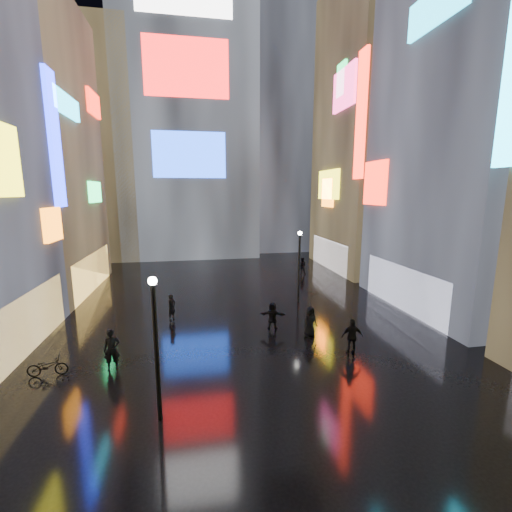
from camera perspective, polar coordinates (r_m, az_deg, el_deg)
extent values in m
plane|color=black|center=(24.72, -3.36, -8.07)|extent=(140.00, 140.00, 0.00)
cube|color=#FFC659|center=(20.20, -34.52, -9.82)|extent=(0.20, 10.00, 3.00)
cube|color=orange|center=(23.11, -30.83, 4.54)|extent=(0.25, 2.24, 1.94)
cube|color=#1325F4|center=(24.82, -30.57, 16.35)|extent=(0.25, 1.40, 8.00)
cube|color=black|center=(32.26, -35.70, 14.17)|extent=(10.00, 12.00, 22.00)
cube|color=#FFC659|center=(31.09, -25.62, -2.36)|extent=(0.20, 10.00, 3.00)
cube|color=#18DB5D|center=(32.11, -25.26, 9.61)|extent=(0.25, 3.00, 1.71)
cube|color=#18B9E8|center=(27.69, -29.15, 21.20)|extent=(0.25, 4.84, 1.37)
cube|color=red|center=(34.74, -25.46, 21.93)|extent=(0.25, 3.32, 1.94)
cube|color=black|center=(28.53, 34.49, 23.25)|extent=(10.00, 12.00, 30.00)
cube|color=white|center=(25.38, 23.35, -4.91)|extent=(0.20, 9.00, 3.00)
cube|color=#18B9E8|center=(25.46, 27.94, 32.96)|extent=(0.25, 4.80, 2.02)
cube|color=red|center=(27.95, 19.26, 11.40)|extent=(0.25, 2.99, 3.26)
cube|color=red|center=(31.09, 17.13, 21.45)|extent=(0.25, 1.40, 10.00)
cube|color=black|center=(38.69, 20.00, 19.04)|extent=(10.00, 12.00, 28.00)
cube|color=white|center=(36.61, 12.12, 0.27)|extent=(0.20, 9.00, 3.00)
cube|color=yellow|center=(36.26, 12.00, 11.55)|extent=(0.25, 4.92, 2.91)
cube|color=#F4307D|center=(34.87, 14.51, 25.42)|extent=(0.25, 4.36, 3.46)
cube|color=orange|center=(36.36, 11.88, 10.27)|extent=(0.25, 2.63, 2.87)
cube|color=#18DB5D|center=(35.72, 14.07, 26.60)|extent=(0.25, 1.69, 2.90)
cube|color=black|center=(49.05, -11.36, 25.88)|extent=(16.00, 14.00, 42.00)
cube|color=#FF1414|center=(42.25, -11.52, 28.45)|extent=(9.00, 0.20, 6.00)
cube|color=#194CFF|center=(40.37, -11.04, 16.22)|extent=(8.00, 0.20, 5.00)
cube|color=black|center=(51.46, 3.28, 20.75)|extent=(12.00, 12.00, 34.00)
cube|color=black|center=(46.91, -25.12, 15.86)|extent=(10.00, 10.00, 26.00)
cylinder|color=black|center=(12.54, -16.23, -15.36)|extent=(0.16, 0.16, 5.00)
sphere|color=white|center=(11.67, -16.88, -4.00)|extent=(0.30, 0.30, 0.30)
cylinder|color=black|center=(24.86, 7.20, -2.05)|extent=(0.16, 0.16, 5.00)
sphere|color=white|center=(24.43, 7.34, 3.80)|extent=(0.30, 0.30, 0.30)
imported|color=black|center=(17.96, 15.73, -12.79)|extent=(1.11, 0.61, 1.79)
imported|color=black|center=(19.53, 9.00, -10.71)|extent=(0.93, 0.72, 1.70)
imported|color=black|center=(20.21, 2.78, -9.97)|extent=(1.58, 0.92, 1.62)
imported|color=black|center=(22.20, -13.86, -8.31)|extent=(0.68, 0.72, 1.66)
imported|color=black|center=(33.76, 7.68, -1.64)|extent=(0.96, 0.86, 1.62)
imported|color=black|center=(19.10, 9.11, -7.12)|extent=(1.35, 1.34, 0.87)
imported|color=black|center=(18.09, -31.41, -15.42)|extent=(1.68, 0.62, 0.88)
imported|color=black|center=(17.14, -22.90, -14.20)|extent=(0.76, 0.56, 1.91)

